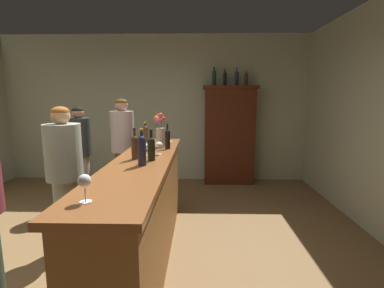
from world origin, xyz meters
The scene contains 21 objects.
floor centered at (0.00, 0.00, 0.00)m, with size 7.71×7.71×0.00m, color brown.
wall_back centered at (0.00, 3.02, 1.40)m, with size 5.97×0.12×2.80m, color #B3B99C.
bar_counter centered at (0.31, 0.10, 0.53)m, with size 0.55×2.74×1.04m.
display_cabinet centered at (1.43, 2.75, 0.96)m, with size 1.00×0.37×1.84m.
wine_bottle_chardonnay centered at (0.24, 0.13, 1.17)m, with size 0.07×0.07×0.30m.
wine_bottle_merlot centered at (0.35, -0.11, 1.19)m, with size 0.07×0.07×0.33m.
wine_bottle_riesling centered at (0.13, 1.21, 1.17)m, with size 0.08×0.08×0.27m.
wine_bottle_rose centered at (0.40, 0.08, 1.17)m, with size 0.07×0.07×0.29m.
wine_bottle_syrah centered at (0.49, 0.69, 1.17)m, with size 0.06×0.06×0.30m.
wine_glass_front centered at (0.30, 0.28, 1.14)m, with size 0.08×0.08×0.13m.
wine_glass_mid centered at (0.43, 0.36, 1.14)m, with size 0.08×0.08×0.13m.
wine_glass_rear centered at (0.20, -0.99, 1.16)m, with size 0.07×0.07×0.16m.
flower_arrangement centered at (0.39, 0.79, 1.26)m, with size 0.15×0.13×0.41m.
cheese_plate centered at (0.39, 1.16, 1.05)m, with size 0.20×0.20×0.01m, color white.
display_bottle_left centered at (1.12, 2.75, 2.00)m, with size 0.08×0.08×0.34m.
display_bottle_midleft centered at (1.32, 2.75, 1.98)m, with size 0.06×0.06×0.30m.
display_bottle_center centered at (1.54, 2.75, 1.98)m, with size 0.07×0.07×0.32m.
display_bottle_midright centered at (1.71, 2.75, 1.97)m, with size 0.07×0.07×0.28m.
patron_by_cabinet centered at (-0.54, 0.28, 0.84)m, with size 0.37×0.37×1.54m.
patron_redhead centered at (-0.28, 1.58, 0.89)m, with size 0.34×0.34×1.61m.
patron_in_grey centered at (-0.92, 1.58, 0.82)m, with size 0.33×0.33×1.49m.
Camera 1 is at (0.85, -2.50, 1.64)m, focal length 26.21 mm.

